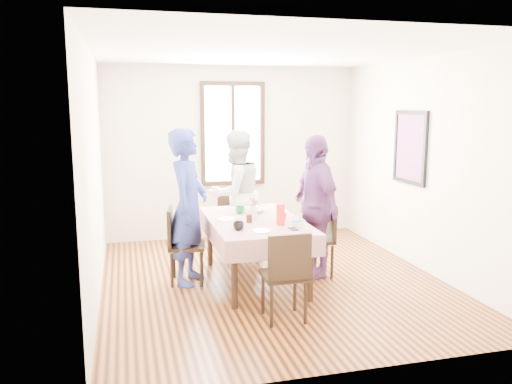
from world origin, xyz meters
TOP-DOWN VIEW (x-y plane):
  - ground at (0.00, 0.00)m, footprint 4.50×4.50m
  - back_wall at (0.00, 2.25)m, footprint 4.00×0.00m
  - right_wall at (2.00, 0.00)m, footprint 0.00×4.50m
  - window_frame at (0.00, 2.23)m, footprint 1.02×0.06m
  - window_pane at (0.00, 2.24)m, footprint 0.90×0.02m
  - art_poster at (1.98, 0.30)m, footprint 0.04×0.76m
  - dining_table at (-0.20, 0.02)m, footprint 0.95×1.68m
  - tablecloth at (-0.20, 0.02)m, footprint 1.07×1.80m
  - chair_left at (-1.00, 0.18)m, footprint 0.48×0.48m
  - chair_right at (0.59, 0.08)m, footprint 0.48×0.48m
  - chair_far at (-0.20, 1.18)m, footprint 0.42×0.42m
  - chair_near at (-0.20, -1.13)m, footprint 0.43×0.43m
  - person_left at (-0.98, 0.18)m, footprint 0.68×0.79m
  - person_far at (-0.20, 1.15)m, footprint 1.06×0.96m
  - person_right at (0.57, 0.08)m, footprint 0.52×1.06m
  - mug_black at (-0.51, -0.45)m, footprint 0.16×0.16m
  - mug_flag at (0.11, -0.11)m, footprint 0.13×0.13m
  - mug_green at (-0.30, 0.40)m, footprint 0.13×0.13m
  - serving_bowl at (-0.07, 0.41)m, footprint 0.19×0.19m
  - juice_carton at (0.00, -0.32)m, footprint 0.08×0.08m
  - butter_tub at (0.16, -0.45)m, footprint 0.13×0.13m
  - jam_jar at (-0.31, -0.13)m, footprint 0.07×0.07m
  - drinking_glass at (-0.45, -0.25)m, footprint 0.07×0.07m
  - smartphone at (0.08, -0.57)m, footprint 0.08×0.15m
  - flower_vase at (-0.21, 0.04)m, footprint 0.08×0.08m
  - plate_left at (-0.53, 0.10)m, footprint 0.20×0.20m
  - plate_far at (-0.19, 0.70)m, footprint 0.20×0.20m
  - plate_near at (-0.28, -0.57)m, footprint 0.20×0.20m
  - butter_lid at (0.16, -0.45)m, footprint 0.12×0.12m
  - flower_bunch at (-0.21, 0.04)m, footprint 0.09×0.09m

SIDE VIEW (x-z plane):
  - ground at x=0.00m, z-range 0.00..0.00m
  - dining_table at x=-0.20m, z-range 0.00..0.75m
  - chair_left at x=-1.00m, z-range 0.00..0.91m
  - chair_right at x=0.59m, z-range 0.00..0.91m
  - chair_far at x=-0.20m, z-range 0.00..0.91m
  - chair_near at x=-0.20m, z-range 0.00..0.91m
  - tablecloth at x=-0.20m, z-range 0.75..0.76m
  - smartphone at x=0.08m, z-range 0.76..0.77m
  - plate_left at x=-0.53m, z-range 0.76..0.77m
  - plate_far at x=-0.19m, z-range 0.76..0.77m
  - plate_near at x=-0.28m, z-range 0.76..0.77m
  - serving_bowl at x=-0.07m, z-range 0.76..0.81m
  - butter_tub at x=0.16m, z-range 0.76..0.83m
  - mug_flag at x=0.11m, z-range 0.76..0.85m
  - mug_green at x=-0.30m, z-range 0.76..0.85m
  - mug_black at x=-0.51m, z-range 0.76..0.85m
  - jam_jar at x=-0.31m, z-range 0.76..0.86m
  - drinking_glass at x=-0.45m, z-range 0.76..0.86m
  - butter_lid at x=0.16m, z-range 0.83..0.84m
  - flower_vase at x=-0.21m, z-range 0.76..0.92m
  - person_right at x=0.57m, z-range 0.00..1.75m
  - person_far at x=-0.20m, z-range 0.00..1.76m
  - juice_carton at x=0.00m, z-range 0.76..1.00m
  - person_left at x=-0.98m, z-range 0.00..1.84m
  - flower_bunch at x=-0.21m, z-range 0.92..1.02m
  - back_wall at x=0.00m, z-range -0.65..3.35m
  - right_wall at x=2.00m, z-range -0.90..3.60m
  - art_poster at x=1.98m, z-range 1.07..2.03m
  - window_frame at x=0.00m, z-range 0.84..2.46m
  - window_pane at x=0.00m, z-range 0.90..2.40m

